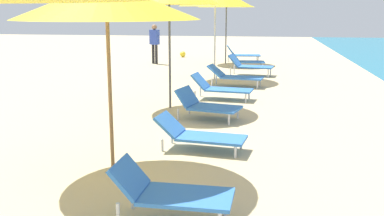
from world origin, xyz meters
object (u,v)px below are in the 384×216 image
Objects in this scene: lounger_farthest_shoreside at (242,54)px; beach_ball at (183,54)px; person_walking_near at (155,40)px; umbrella_third at (106,1)px; lounger_fifth_shoreside at (249,65)px; lounger_third_inland at (169,192)px; umbrella_farthest at (226,2)px; lounger_farthest_inland at (247,61)px; lounger_fourth_shoreside at (220,88)px; lounger_fifth_inland at (234,76)px; lounger_fourth_inland at (207,105)px; lounger_third_shoreside at (199,134)px.

lounger_farthest_shoreside is 5.55× the size of beach_ball.
person_walking_near is 2.94m from beach_ball.
lounger_fifth_shoreside is at bearing 81.08° from umbrella_third.
lounger_third_inland is 0.81× the size of lounger_fifth_shoreside.
umbrella_farthest reaches higher than lounger_farthest_inland.
lounger_fifth_shoreside is at bearing 90.12° from lounger_fourth_shoreside.
lounger_farthest_inland is at bearing -48.46° from beach_ball.
umbrella_third is at bearing -91.90° from umbrella_farthest.
person_walking_near is (-3.88, 2.74, 0.60)m from lounger_fifth_shoreside.
lounger_fourth_shoreside is 0.93× the size of lounger_fifth_inland.
lounger_farthest_shoreside reaches higher than lounger_fourth_inland.
lounger_fourth_shoreside reaches higher than lounger_farthest_inland.
person_walking_near is (-2.81, -0.53, -1.49)m from umbrella_farthest.
umbrella_farthest is at bearing -51.50° from person_walking_near.
lounger_third_shoreside is 0.89× the size of lounger_fifth_inland.
lounger_third_inland is at bearing -137.93° from person_walking_near.
beach_ball is (-2.74, 13.82, -0.12)m from lounger_third_shoreside.
lounger_fourth_shoreside is 1.00× the size of lounger_fifth_shoreside.
lounger_farthest_shoreside is (-0.11, 6.57, -0.01)m from lounger_fifth_inland.
lounger_fifth_shoreside is 5.71× the size of beach_ball.
beach_ball is (-2.78, 16.28, -0.19)m from lounger_third_inland.
beach_ball is (-2.16, 2.22, -2.30)m from umbrella_farthest.
lounger_third_inland is 16.52m from beach_ball.
lounger_fourth_inland is (-0.07, -2.08, 0.00)m from lounger_fourth_shoreside.
umbrella_farthest reaches higher than person_walking_near.
lounger_fifth_shoreside is (1.49, 9.50, -1.91)m from umbrella_third.
lounger_fourth_shoreside is at bearing 92.45° from lounger_third_inland.
lounger_third_shoreside is at bearing -87.16° from umbrella_farthest.
umbrella_third is at bearing 130.51° from lounger_third_inland.
lounger_farthest_shoreside reaches higher than lounger_fifth_inland.
umbrella_third reaches higher than lounger_fourth_shoreside.
lounger_fifth_inland reaches higher than beach_ball.
lounger_third_shoreside is at bearing 49.63° from umbrella_third.
lounger_fourth_shoreside is (-0.06, 4.11, 0.04)m from lounger_third_shoreside.
umbrella_third is at bearing -90.69° from lounger_fifth_inland.
lounger_farthest_shoreside is 3.02m from beach_ball.
lounger_farthest_shoreside is (1.03, 13.81, -1.95)m from umbrella_third.
umbrella_third is 11.77m from lounger_farthest_inland.
lounger_fourth_shoreside is at bearing -89.17° from lounger_fifth_shoreside.
lounger_third_inland reaches higher than lounger_fifth_inland.
lounger_fourth_shoreside is (0.93, 5.28, -1.96)m from umbrella_third.
lounger_third_shoreside is 8.34m from lounger_fifth_shoreside.
lounger_third_shoreside is 0.95× the size of lounger_fifth_shoreside.
lounger_fourth_inland is at bearing 101.54° from lounger_third_shoreside.
umbrella_farthest is 10.17× the size of beach_ball.
lounger_farthest_inland is at bearing -73.16° from person_walking_near.
lounger_fourth_shoreside is at bearing -126.66° from person_walking_near.
umbrella_farthest is at bearing 88.10° from umbrella_third.
lounger_third_shoreside is 0.54× the size of umbrella_farthest.
lounger_third_inland is at bearing -81.38° from lounger_fourth_shoreside.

